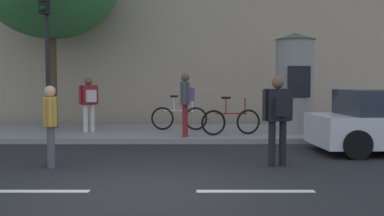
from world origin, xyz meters
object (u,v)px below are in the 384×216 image
pedestrian_with_backpack (280,112)px  pedestrian_with_bag (52,120)px  traffic_light (47,36)px  bicycle_upright (232,121)px  pedestrian_in_dark_shirt (187,98)px  poster_column (296,82)px  bicycle_leaning (180,118)px  pedestrian_tallest (90,100)px

pedestrian_with_backpack → pedestrian_with_bag: bearing=-178.9°
traffic_light → bicycle_upright: 5.59m
pedestrian_with_bag → pedestrian_in_dark_shirt: size_ratio=0.91×
pedestrian_with_bag → pedestrian_in_dark_shirt: (2.58, 3.58, 0.29)m
poster_column → pedestrian_in_dark_shirt: size_ratio=1.68×
poster_column → pedestrian_with_backpack: bearing=-106.9°
bicycle_leaning → pedestrian_with_backpack: bearing=-67.8°
bicycle_leaning → pedestrian_tallest: bearing=-168.4°
pedestrian_tallest → bicycle_upright: (4.21, -0.70, -0.58)m
pedestrian_in_dark_shirt → bicycle_upright: bearing=16.5°
traffic_light → pedestrian_with_backpack: size_ratio=2.29×
poster_column → pedestrian_in_dark_shirt: (-3.22, -0.97, -0.44)m
traffic_light → pedestrian_with_bag: size_ratio=2.55×
pedestrian_with_bag → pedestrian_in_dark_shirt: bearing=54.2°
pedestrian_in_dark_shirt → bicycle_leaning: size_ratio=0.99×
traffic_light → pedestrian_in_dark_shirt: bearing=3.6°
traffic_light → bicycle_leaning: traffic_light is taller
pedestrian_in_dark_shirt → bicycle_leaning: bearing=98.2°
pedestrian_in_dark_shirt → bicycle_leaning: 1.78m
poster_column → pedestrian_with_bag: 7.40m
pedestrian_in_dark_shirt → poster_column: bearing=16.7°
pedestrian_tallest → bicycle_leaning: size_ratio=0.92×
pedestrian_with_bag → bicycle_upright: bearing=45.7°
bicycle_upright → pedestrian_in_dark_shirt: bearing=-163.5°
pedestrian_with_backpack → pedestrian_in_dark_shirt: size_ratio=1.01×
pedestrian_tallest → poster_column: bearing=-1.0°
pedestrian_with_bag → pedestrian_with_backpack: bearing=1.1°
traffic_light → pedestrian_with_bag: (1.17, -3.34, -1.98)m
traffic_light → pedestrian_with_backpack: 6.74m
pedestrian_tallest → pedestrian_in_dark_shirt: pedestrian_in_dark_shirt is taller
pedestrian_with_bag → pedestrian_in_dark_shirt: pedestrian_in_dark_shirt is taller
pedestrian_with_bag → pedestrian_in_dark_shirt: 4.42m
pedestrian_with_backpack → traffic_light: bearing=149.8°
traffic_light → pedestrian_with_backpack: traffic_light is taller
pedestrian_with_backpack → pedestrian_tallest: 6.62m
bicycle_upright → pedestrian_with_bag: bearing=-134.3°
pedestrian_tallest → pedestrian_in_dark_shirt: 3.12m
traffic_light → pedestrian_with_bag: 4.06m
pedestrian_with_bag → bicycle_leaning: bearing=65.8°
pedestrian_with_bag → pedestrian_tallest: (-0.35, 4.66, 0.21)m
traffic_light → pedestrian_in_dark_shirt: (3.75, 0.23, -1.69)m
pedestrian_with_backpack → pedestrian_tallest: (-4.78, 4.57, 0.05)m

